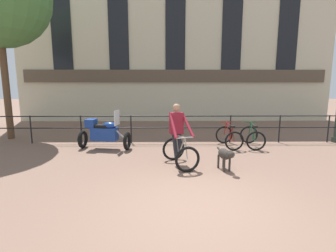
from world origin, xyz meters
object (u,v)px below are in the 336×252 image
Objects in this scene: cyclist_with_bike at (178,138)px; parked_bicycle_mid_left at (252,137)px; parked_motorcycle at (104,133)px; parked_bicycle_near_lamp at (229,137)px; dog at (225,155)px.

cyclist_with_bike is 1.46× the size of parked_bicycle_mid_left.
parked_bicycle_near_lamp is (4.37, 0.22, -0.20)m from parked_motorcycle.
dog is (1.20, -0.52, -0.35)m from cyclist_with_bike.
dog is 2.92m from parked_bicycle_mid_left.
parked_motorcycle is 1.55× the size of parked_bicycle_near_lamp.
parked_motorcycle is (-2.46, 1.73, -0.20)m from cyclist_with_bike.
cyclist_with_bike is 1.99× the size of dog.
parked_bicycle_mid_left is at bearing -77.69° from parked_motorcycle.
dog is at bearing -111.80° from parked_motorcycle.
parked_motorcycle is at bearing 7.54° from parked_bicycle_mid_left.
cyclist_with_bike is 3.02m from parked_motorcycle.
cyclist_with_bike reaches higher than dog.
parked_motorcycle is 5.21m from parked_bicycle_mid_left.
cyclist_with_bike is 1.45× the size of parked_bicycle_near_lamp.
cyclist_with_bike is at bearing -115.27° from parked_motorcycle.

